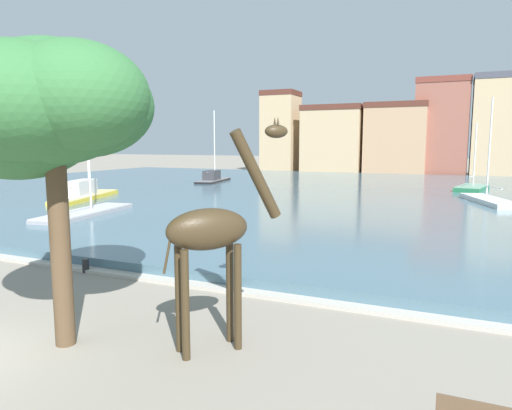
{
  "coord_description": "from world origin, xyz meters",
  "views": [
    {
      "loc": [
        9.84,
        -5.81,
        4.68
      ],
      "look_at": [
        2.42,
        11.03,
        2.2
      ],
      "focal_mm": 32.39,
      "sensor_mm": 36.0,
      "label": 1
    }
  ],
  "objects_px": {
    "shade_tree": "(48,107)",
    "giraffe_statue": "(214,233)",
    "sailboat_yellow": "(89,196)",
    "sailboat_green": "(473,190)",
    "sailboat_black": "(215,180)",
    "sailboat_white": "(485,202)",
    "mooring_bollard": "(86,266)",
    "sailboat_grey": "(94,214)"
  },
  "relations": [
    {
      "from": "sailboat_yellow",
      "to": "sailboat_white",
      "type": "bearing_deg",
      "value": 19.78
    },
    {
      "from": "sailboat_yellow",
      "to": "sailboat_green",
      "type": "xyz_separation_m",
      "value": [
        27.32,
        19.17,
        -0.18
      ]
    },
    {
      "from": "giraffe_statue",
      "to": "sailboat_grey",
      "type": "height_order",
      "value": "sailboat_grey"
    },
    {
      "from": "sailboat_white",
      "to": "sailboat_black",
      "type": "xyz_separation_m",
      "value": [
        -26.63,
        7.68,
        0.15
      ]
    },
    {
      "from": "sailboat_grey",
      "to": "mooring_bollard",
      "type": "height_order",
      "value": "sailboat_grey"
    },
    {
      "from": "giraffe_statue",
      "to": "sailboat_black",
      "type": "bearing_deg",
      "value": 118.89
    },
    {
      "from": "sailboat_yellow",
      "to": "shade_tree",
      "type": "distance_m",
      "value": 26.83
    },
    {
      "from": "sailboat_yellow",
      "to": "sailboat_black",
      "type": "distance_m",
      "value": 17.76
    },
    {
      "from": "sailboat_white",
      "to": "mooring_bollard",
      "type": "relative_size",
      "value": 16.41
    },
    {
      "from": "shade_tree",
      "to": "mooring_bollard",
      "type": "height_order",
      "value": "shade_tree"
    },
    {
      "from": "sailboat_grey",
      "to": "mooring_bollard",
      "type": "distance_m",
      "value": 12.13
    },
    {
      "from": "sailboat_grey",
      "to": "shade_tree",
      "type": "height_order",
      "value": "sailboat_grey"
    },
    {
      "from": "shade_tree",
      "to": "mooring_bollard",
      "type": "xyz_separation_m",
      "value": [
        -3.91,
        4.83,
        -5.2
      ]
    },
    {
      "from": "sailboat_yellow",
      "to": "sailboat_black",
      "type": "xyz_separation_m",
      "value": [
        1.27,
        17.71,
        -0.06
      ]
    },
    {
      "from": "giraffe_statue",
      "to": "sailboat_black",
      "type": "relative_size",
      "value": 0.64
    },
    {
      "from": "sailboat_black",
      "to": "sailboat_green",
      "type": "bearing_deg",
      "value": 3.21
    },
    {
      "from": "sailboat_green",
      "to": "sailboat_black",
      "type": "xyz_separation_m",
      "value": [
        -26.04,
        -1.46,
        0.12
      ]
    },
    {
      "from": "sailboat_yellow",
      "to": "sailboat_green",
      "type": "relative_size",
      "value": 1.49
    },
    {
      "from": "giraffe_statue",
      "to": "sailboat_yellow",
      "type": "height_order",
      "value": "sailboat_yellow"
    },
    {
      "from": "sailboat_yellow",
      "to": "sailboat_black",
      "type": "bearing_deg",
      "value": 85.89
    },
    {
      "from": "sailboat_green",
      "to": "shade_tree",
      "type": "bearing_deg",
      "value": -103.93
    },
    {
      "from": "shade_tree",
      "to": "giraffe_statue",
      "type": "bearing_deg",
      "value": 19.45
    },
    {
      "from": "sailboat_grey",
      "to": "mooring_bollard",
      "type": "bearing_deg",
      "value": -48.27
    },
    {
      "from": "sailboat_black",
      "to": "shade_tree",
      "type": "bearing_deg",
      "value": -66.2
    },
    {
      "from": "sailboat_grey",
      "to": "giraffe_statue",
      "type": "bearing_deg",
      "value": -39.37
    },
    {
      "from": "sailboat_black",
      "to": "shade_tree",
      "type": "distance_m",
      "value": 41.03
    },
    {
      "from": "mooring_bollard",
      "to": "sailboat_white",
      "type": "bearing_deg",
      "value": 60.34
    },
    {
      "from": "giraffe_statue",
      "to": "sailboat_white",
      "type": "xyz_separation_m",
      "value": [
        6.74,
        28.37,
        -2.28
      ]
    },
    {
      "from": "giraffe_statue",
      "to": "sailboat_black",
      "type": "xyz_separation_m",
      "value": [
        -19.89,
        36.05,
        -2.13
      ]
    },
    {
      "from": "sailboat_grey",
      "to": "sailboat_white",
      "type": "bearing_deg",
      "value": 35.31
    },
    {
      "from": "shade_tree",
      "to": "sailboat_yellow",
      "type": "bearing_deg",
      "value": 132.17
    },
    {
      "from": "sailboat_white",
      "to": "mooring_bollard",
      "type": "bearing_deg",
      "value": -119.66
    },
    {
      "from": "sailboat_white",
      "to": "shade_tree",
      "type": "xyz_separation_m",
      "value": [
        -10.19,
        -29.59,
        5.04
      ]
    },
    {
      "from": "sailboat_grey",
      "to": "sailboat_yellow",
      "type": "relative_size",
      "value": 0.98
    },
    {
      "from": "sailboat_yellow",
      "to": "mooring_bollard",
      "type": "relative_size",
      "value": 19.32
    },
    {
      "from": "sailboat_grey",
      "to": "shade_tree",
      "type": "relative_size",
      "value": 1.36
    },
    {
      "from": "sailboat_green",
      "to": "mooring_bollard",
      "type": "bearing_deg",
      "value": -111.74
    },
    {
      "from": "shade_tree",
      "to": "mooring_bollard",
      "type": "relative_size",
      "value": 13.84
    },
    {
      "from": "giraffe_statue",
      "to": "sailboat_green",
      "type": "relative_size",
      "value": 0.82
    },
    {
      "from": "sailboat_grey",
      "to": "sailboat_yellow",
      "type": "distance_m",
      "value": 8.07
    },
    {
      "from": "sailboat_yellow",
      "to": "sailboat_black",
      "type": "relative_size",
      "value": 1.18
    },
    {
      "from": "sailboat_white",
      "to": "shade_tree",
      "type": "distance_m",
      "value": 31.7
    }
  ]
}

